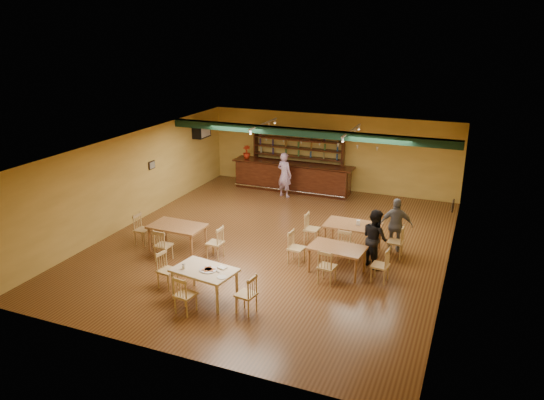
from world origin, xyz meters
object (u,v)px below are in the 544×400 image
at_px(dining_table_b, 352,237).
at_px(near_table, 205,284).
at_px(dining_table_d, 337,260).
at_px(patron_bar, 284,175).
at_px(dining_table_c, 178,238).
at_px(patron_right_a, 375,238).
at_px(bar_counter, 292,177).

height_order(dining_table_b, near_table, dining_table_b).
height_order(dining_table_d, patron_bar, patron_bar).
xyz_separation_m(near_table, patron_bar, (-1.07, 8.10, 0.47)).
xyz_separation_m(dining_table_b, patron_bar, (-3.63, 3.91, 0.47)).
distance_m(dining_table_c, dining_table_d, 4.68).
bearing_deg(dining_table_c, patron_bar, 80.92).
xyz_separation_m(near_table, patron_right_a, (3.37, 3.39, 0.42)).
relative_size(dining_table_b, dining_table_c, 1.01).
distance_m(dining_table_d, near_table, 3.63).
bearing_deg(dining_table_c, dining_table_d, 5.99).
bearing_deg(dining_table_b, dining_table_d, -90.35).
bearing_deg(patron_right_a, bar_counter, -7.58).
bearing_deg(patron_bar, dining_table_c, 97.99).
bearing_deg(dining_table_b, patron_right_a, -44.27).
distance_m(bar_counter, dining_table_d, 7.28).
bearing_deg(dining_table_b, patron_bar, 133.63).
xyz_separation_m(bar_counter, dining_table_b, (3.61, -4.74, -0.16)).
bearing_deg(dining_table_d, patron_bar, 128.41).
height_order(dining_table_b, dining_table_c, dining_table_b).
relative_size(dining_table_d, patron_right_a, 0.90).
bearing_deg(patron_right_a, near_table, 89.00).
bearing_deg(dining_table_c, dining_table_b, 24.11).
relative_size(dining_table_b, patron_right_a, 0.99).
relative_size(dining_table_c, near_table, 1.08).
xyz_separation_m(dining_table_d, near_table, (-2.54, -2.59, 0.03)).
bearing_deg(dining_table_b, dining_table_c, -156.30).
bearing_deg(patron_bar, dining_table_b, 151.11).
bearing_deg(dining_table_b, bar_counter, 128.08).
bearing_deg(bar_counter, dining_table_c, -99.14).
height_order(dining_table_c, patron_bar, patron_bar).
relative_size(bar_counter, dining_table_d, 3.34).
distance_m(bar_counter, patron_right_a, 7.08).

